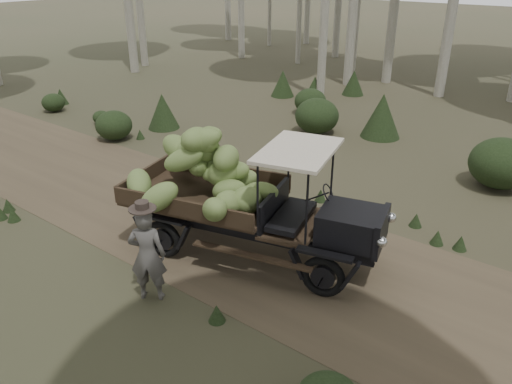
# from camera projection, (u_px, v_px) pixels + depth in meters

# --- Properties ---
(ground) EXTENTS (120.00, 120.00, 0.00)m
(ground) POSITION_uv_depth(u_px,v_px,m) (205.00, 223.00, 10.57)
(ground) COLOR #473D2B
(ground) RESTS_ON ground
(dirt_track) EXTENTS (70.00, 4.00, 0.01)m
(dirt_track) POSITION_uv_depth(u_px,v_px,m) (205.00, 223.00, 10.57)
(dirt_track) COLOR brown
(dirt_track) RESTS_ON ground
(banana_truck) EXTENTS (5.07, 3.04, 2.47)m
(banana_truck) POSITION_uv_depth(u_px,v_px,m) (225.00, 179.00, 9.10)
(banana_truck) COLOR black
(banana_truck) RESTS_ON ground
(farmer) EXTENTS (0.71, 0.66, 1.76)m
(farmer) POSITION_uv_depth(u_px,v_px,m) (147.00, 254.00, 7.93)
(farmer) COLOR #524E4B
(farmer) RESTS_ON ground
(undergrowth) EXTENTS (22.87, 23.91, 1.39)m
(undergrowth) POSITION_uv_depth(u_px,v_px,m) (247.00, 198.00, 10.46)
(undergrowth) COLOR #233319
(undergrowth) RESTS_ON ground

